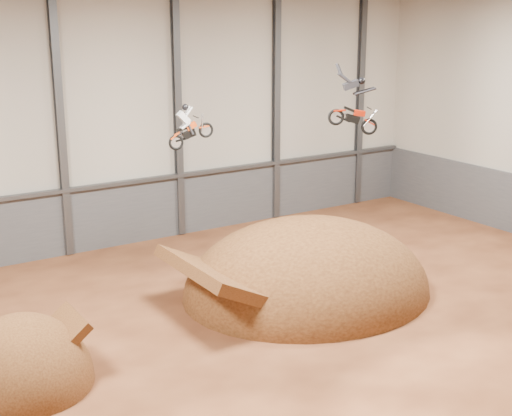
{
  "coord_description": "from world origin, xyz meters",
  "views": [
    {
      "loc": [
        -14.49,
        -20.98,
        12.48
      ],
      "look_at": [
        1.59,
        4.0,
        4.34
      ],
      "focal_mm": 50.0,
      "sensor_mm": 36.0,
      "label": 1
    }
  ],
  "objects_px": {
    "fmx_rider_b": "(351,100)",
    "fmx_rider_a": "(193,122)",
    "takeoff_ramp": "(25,381)",
    "landing_ramp": "(307,292)"
  },
  "relations": [
    {
      "from": "fmx_rider_a",
      "to": "fmx_rider_b",
      "type": "height_order",
      "value": "fmx_rider_b"
    },
    {
      "from": "landing_ramp",
      "to": "fmx_rider_a",
      "type": "bearing_deg",
      "value": 143.39
    },
    {
      "from": "takeoff_ramp",
      "to": "fmx_rider_b",
      "type": "bearing_deg",
      "value": -1.01
    },
    {
      "from": "takeoff_ramp",
      "to": "fmx_rider_b",
      "type": "height_order",
      "value": "fmx_rider_b"
    },
    {
      "from": "landing_ramp",
      "to": "fmx_rider_b",
      "type": "bearing_deg",
      "value": -57.72
    },
    {
      "from": "landing_ramp",
      "to": "fmx_rider_a",
      "type": "xyz_separation_m",
      "value": [
        -4.14,
        3.07,
        7.89
      ]
    },
    {
      "from": "takeoff_ramp",
      "to": "fmx_rider_a",
      "type": "bearing_deg",
      "value": 25.33
    },
    {
      "from": "fmx_rider_a",
      "to": "fmx_rider_b",
      "type": "relative_size",
      "value": 0.73
    },
    {
      "from": "fmx_rider_a",
      "to": "fmx_rider_b",
      "type": "xyz_separation_m",
      "value": [
        5.1,
        -4.59,
        1.06
      ]
    },
    {
      "from": "fmx_rider_b",
      "to": "fmx_rider_a",
      "type": "bearing_deg",
      "value": 165.89
    }
  ]
}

